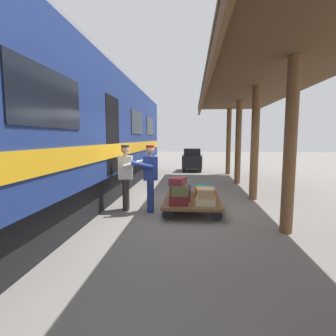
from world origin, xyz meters
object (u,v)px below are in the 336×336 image
Objects in this scene: suitcase_orange_carryall at (205,194)px; porter_in_overalls at (150,176)px; suitcase_olive_duffel at (178,189)px; suitcase_navy_fabric at (181,190)px; suitcase_cream_canvas at (206,201)px; suitcase_red_plastic at (180,193)px; suitcase_maroon_trunk at (179,199)px; luggage_cart at (192,201)px; train_car at (58,131)px; porter_by_door at (126,175)px; suitcase_teal_softside at (204,190)px; suitcase_tan_vintage at (206,193)px; suitcase_burgundy_valise at (178,181)px; baggage_tug at (192,160)px.

porter_in_overalls is at bearing 5.66° from suitcase_orange_carryall.
suitcase_navy_fabric is at bearing -90.54° from suitcase_olive_duffel.
suitcase_red_plastic is at bearing -39.76° from suitcase_cream_canvas.
suitcase_red_plastic is at bearing -91.11° from suitcase_olive_duffel.
porter_in_overalls is (1.41, 0.14, 0.46)m from suitcase_orange_carryall.
porter_in_overalls is (0.77, 0.67, 0.49)m from suitcase_navy_fabric.
suitcase_olive_duffel is at bearing 89.46° from suitcase_navy_fabric.
suitcase_maroon_trunk is at bearing 90.00° from suitcase_red_plastic.
suitcase_red_plastic is at bearing 0.00° from luggage_cart.
suitcase_navy_fabric is 1.09× the size of suitcase_olive_duffel.
suitcase_orange_carryall is at bearing 140.24° from suitcase_navy_fabric.
suitcase_orange_carryall is 0.83m from suitcase_maroon_trunk.
train_car is 3.67m from suitcase_navy_fabric.
porter_in_overalls and porter_by_door have the same top height.
suitcase_olive_duffel is 0.88m from porter_in_overalls.
suitcase_maroon_trunk is 0.31× the size of porter_in_overalls.
suitcase_teal_softside is at bearing -164.06° from porter_by_door.
suitcase_cream_canvas is at bearing 180.00° from suitcase_maroon_trunk.
porter_by_door is (1.38, -0.46, 0.27)m from suitcase_olive_duffel.
train_car is 2.18m from porter_by_door.
suitcase_teal_softside is at bearing -121.00° from luggage_cart.
train_car is 31.64× the size of suitcase_teal_softside.
train_car is at bearing -4.54° from porter_in_overalls.
suitcase_maroon_trunk is (-3.25, 0.59, -1.63)m from train_car.
suitcase_tan_vintage is (-0.64, 1.04, 0.16)m from suitcase_navy_fabric.
luggage_cart is 0.37m from suitcase_orange_carryall.
luggage_cart is 3.80× the size of suitcase_burgundy_valise.
suitcase_orange_carryall is at bearing -178.67° from porter_by_door.
porter_by_door reaches higher than suitcase_maroon_trunk.
suitcase_cream_canvas is at bearing 166.55° from porter_by_door.
suitcase_orange_carryall reaches higher than suitcase_red_plastic.
porter_by_door is (0.62, -0.09, 0.00)m from porter_in_overalls.
luggage_cart is 0.72m from suitcase_olive_duffel.
porter_by_door is (1.39, -0.49, 0.50)m from suitcase_maroon_trunk.
baggage_tug reaches higher than suitcase_red_plastic.
luggage_cart is at bearing -180.00° from suitcase_red_plastic.
suitcase_olive_duffel reaches higher than suitcase_maroon_trunk.
suitcase_red_plastic is 0.63m from suitcase_burgundy_valise.
porter_by_door is at bearing -12.87° from suitcase_tan_vintage.
suitcase_red_plastic is (0.32, 0.00, 0.18)m from luggage_cart.
suitcase_orange_carryall reaches higher than suitcase_teal_softside.
suitcase_navy_fabric is 1.31× the size of suitcase_tan_vintage.
baggage_tug is at bearing -92.00° from suitcase_maroon_trunk.
suitcase_burgundy_valise is at bearing 155.48° from porter_in_overalls.
suitcase_red_plastic is 1.08× the size of suitcase_olive_duffel.
suitcase_navy_fabric is at bearing -91.34° from suitcase_burgundy_valise.
porter_in_overalls reaches higher than suitcase_orange_carryall.
baggage_tug is at bearing -113.30° from train_car.
porter_by_door reaches higher than suitcase_teal_softside.
suitcase_orange_carryall is at bearing -89.95° from suitcase_tan_vintage.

